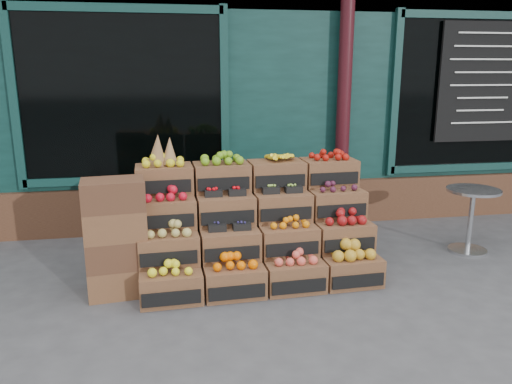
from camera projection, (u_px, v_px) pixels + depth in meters
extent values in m
plane|color=#434346|center=(290.00, 296.00, 4.73)|extent=(60.00, 60.00, 0.00)
cube|color=#0E312D|center=(224.00, 51.00, 9.11)|extent=(12.00, 6.00, 4.80)
cube|color=#0E312D|center=(250.00, 115.00, 6.51)|extent=(12.00, 0.12, 3.00)
cube|color=#4F301F|center=(252.00, 205.00, 6.74)|extent=(12.00, 0.18, 0.60)
cube|color=black|center=(123.00, 97.00, 6.12)|extent=(2.40, 0.06, 2.00)
cube|color=black|center=(478.00, 94.00, 6.93)|extent=(2.40, 0.06, 2.00)
cylinder|color=#350C12|center=(344.00, 107.00, 6.50)|extent=(0.18, 0.18, 3.20)
cube|color=black|center=(483.00, 83.00, 6.81)|extent=(1.30, 0.04, 1.60)
cube|color=brown|center=(171.00, 286.00, 4.61)|extent=(0.58, 0.41, 0.28)
cube|color=black|center=(172.00, 299.00, 4.41)|extent=(0.52, 0.04, 0.13)
cube|color=yellow|center=(170.00, 267.00, 4.56)|extent=(0.46, 0.32, 0.09)
cube|color=brown|center=(234.00, 280.00, 4.73)|extent=(0.58, 0.41, 0.28)
cube|color=black|center=(238.00, 292.00, 4.53)|extent=(0.52, 0.04, 0.13)
cube|color=#F26300|center=(234.00, 261.00, 4.68)|extent=(0.46, 0.32, 0.10)
cube|color=brown|center=(294.00, 275.00, 4.85)|extent=(0.58, 0.41, 0.28)
cube|color=black|center=(300.00, 287.00, 4.65)|extent=(0.52, 0.04, 0.13)
cube|color=#DE5142|center=(294.00, 257.00, 4.80)|extent=(0.46, 0.32, 0.09)
cube|color=brown|center=(351.00, 270.00, 4.96)|extent=(0.58, 0.41, 0.28)
cube|color=black|center=(359.00, 281.00, 4.77)|extent=(0.52, 0.04, 0.13)
cube|color=#B68420|center=(352.00, 250.00, 4.91)|extent=(0.46, 0.32, 0.13)
cube|color=brown|center=(169.00, 248.00, 4.76)|extent=(0.58, 0.41, 0.28)
cube|color=black|center=(170.00, 259.00, 4.57)|extent=(0.52, 0.04, 0.13)
cube|color=tan|center=(168.00, 229.00, 4.72)|extent=(0.46, 0.32, 0.10)
cube|color=brown|center=(230.00, 244.00, 4.88)|extent=(0.58, 0.41, 0.28)
cube|color=black|center=(233.00, 254.00, 4.69)|extent=(0.52, 0.04, 0.13)
cube|color=navy|center=(229.00, 228.00, 4.85)|extent=(0.46, 0.32, 0.03)
cube|color=brown|center=(288.00, 239.00, 5.00)|extent=(0.58, 0.41, 0.28)
cube|color=black|center=(293.00, 249.00, 4.81)|extent=(0.52, 0.04, 0.13)
cube|color=orange|center=(288.00, 222.00, 4.96)|extent=(0.46, 0.32, 0.08)
cube|color=brown|center=(343.00, 235.00, 5.12)|extent=(0.58, 0.41, 0.28)
cube|color=black|center=(351.00, 245.00, 4.93)|extent=(0.52, 0.04, 0.13)
cube|color=maroon|center=(344.00, 217.00, 5.08)|extent=(0.46, 0.32, 0.11)
cube|color=brown|center=(166.00, 213.00, 4.92)|extent=(0.58, 0.41, 0.28)
cube|color=black|center=(167.00, 221.00, 4.73)|extent=(0.52, 0.04, 0.13)
cube|color=red|center=(166.00, 194.00, 4.88)|extent=(0.46, 0.32, 0.10)
cube|color=brown|center=(225.00, 209.00, 5.04)|extent=(0.58, 0.41, 0.28)
cube|color=black|center=(229.00, 218.00, 4.85)|extent=(0.52, 0.04, 0.13)
cube|color=red|center=(225.00, 194.00, 5.00)|extent=(0.46, 0.32, 0.04)
cube|color=brown|center=(282.00, 206.00, 5.16)|extent=(0.58, 0.41, 0.28)
cube|color=black|center=(287.00, 214.00, 4.97)|extent=(0.52, 0.04, 0.13)
cube|color=#92BA45|center=(282.00, 191.00, 5.12)|extent=(0.46, 0.32, 0.03)
cube|color=brown|center=(335.00, 203.00, 5.28)|extent=(0.58, 0.41, 0.28)
cube|color=black|center=(343.00, 211.00, 5.09)|extent=(0.52, 0.04, 0.13)
cube|color=#45172C|center=(336.00, 186.00, 5.24)|extent=(0.46, 0.32, 0.07)
cube|color=brown|center=(164.00, 179.00, 5.08)|extent=(0.58, 0.41, 0.28)
cube|color=black|center=(165.00, 187.00, 4.89)|extent=(0.52, 0.04, 0.13)
cube|color=gold|center=(163.00, 161.00, 5.04)|extent=(0.46, 0.32, 0.10)
cube|color=brown|center=(222.00, 177.00, 5.20)|extent=(0.58, 0.41, 0.28)
cube|color=black|center=(225.00, 184.00, 5.01)|extent=(0.52, 0.04, 0.13)
cube|color=#629818|center=(221.00, 159.00, 5.16)|extent=(0.46, 0.32, 0.10)
cube|color=brown|center=(276.00, 174.00, 5.32)|extent=(0.58, 0.41, 0.28)
cube|color=black|center=(281.00, 181.00, 5.13)|extent=(0.52, 0.04, 0.13)
cube|color=yellow|center=(276.00, 157.00, 5.28)|extent=(0.46, 0.32, 0.09)
cube|color=brown|center=(329.00, 172.00, 5.44)|extent=(0.58, 0.41, 0.28)
cube|color=black|center=(335.00, 179.00, 5.25)|extent=(0.52, 0.04, 0.13)
cube|color=#A3140B|center=(329.00, 155.00, 5.40)|extent=(0.46, 0.32, 0.08)
cube|color=#4F301F|center=(259.00, 268.00, 5.01)|extent=(2.35, 0.48, 0.28)
cube|color=#4F301F|center=(254.00, 247.00, 5.21)|extent=(2.35, 0.48, 0.57)
cube|color=#4F301F|center=(249.00, 227.00, 5.40)|extent=(2.35, 0.48, 0.85)
cone|color=olive|center=(157.00, 150.00, 5.00)|extent=(0.20, 0.20, 0.33)
cone|color=olive|center=(170.00, 151.00, 5.07)|extent=(0.17, 0.17, 0.28)
cube|color=brown|center=(119.00, 280.00, 4.75)|extent=(0.60, 0.44, 0.28)
cube|color=#4F301F|center=(117.00, 252.00, 4.68)|extent=(0.60, 0.44, 0.28)
cube|color=brown|center=(115.00, 224.00, 4.61)|extent=(0.60, 0.44, 0.28)
cube|color=#4F301F|center=(113.00, 195.00, 4.54)|extent=(0.60, 0.44, 0.28)
cylinder|color=#B7B9BF|center=(467.00, 250.00, 5.86)|extent=(0.44, 0.44, 0.03)
cylinder|color=#B7B9BF|center=(470.00, 221.00, 5.78)|extent=(0.06, 0.06, 0.72)
cylinder|color=#B7B9BF|center=(474.00, 190.00, 5.69)|extent=(0.60, 0.60, 0.03)
imported|color=#144825|center=(145.00, 157.00, 6.97)|extent=(0.76, 0.63, 1.77)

